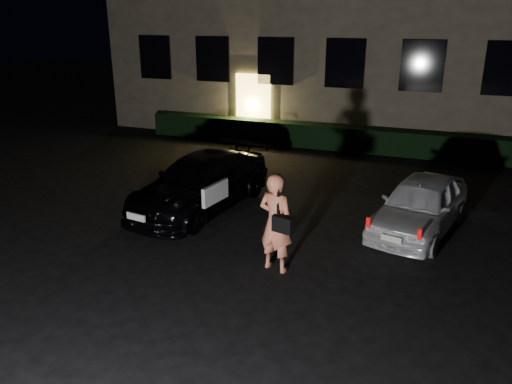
% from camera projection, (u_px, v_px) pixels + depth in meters
% --- Properties ---
extents(ground, '(80.00, 80.00, 0.00)m').
position_uv_depth(ground, '(208.00, 284.00, 8.98)').
color(ground, black).
rests_on(ground, ground).
extents(hedge, '(15.00, 0.70, 0.85)m').
position_uv_depth(hedge, '(338.00, 138.00, 18.05)').
color(hedge, black).
rests_on(hedge, ground).
extents(sedan, '(2.45, 4.77, 1.32)m').
position_uv_depth(sedan, '(201.00, 183.00, 12.38)').
color(sedan, black).
rests_on(sedan, ground).
extents(hatch, '(2.22, 3.85, 1.23)m').
position_uv_depth(hatch, '(420.00, 205.00, 11.04)').
color(hatch, white).
rests_on(hatch, ground).
extents(man, '(0.80, 0.60, 1.91)m').
position_uv_depth(man, '(276.00, 223.00, 9.21)').
color(man, '#FF8864').
rests_on(man, ground).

